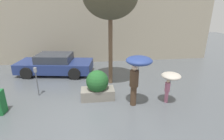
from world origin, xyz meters
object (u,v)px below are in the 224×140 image
object	(u,v)px
planter_box	(97,86)
person_child	(170,78)
person_adult	(138,68)
parked_car_near	(55,64)
parking_meter	(36,76)

from	to	relation	value
planter_box	person_child	world-z (taller)	person_child
person_adult	parked_car_near	xyz separation A→B (m)	(-3.84, 4.06, -1.03)
planter_box	parked_car_near	world-z (taller)	planter_box
parking_meter	planter_box	bearing A→B (deg)	-12.90
parked_car_near	parking_meter	size ratio (longest dim) A/B	3.41
parking_meter	person_child	bearing A→B (deg)	-13.51
person_adult	person_child	distance (m)	1.45
person_child	parked_car_near	bearing A→B (deg)	-167.96
person_child	parked_car_near	size ratio (longest dim) A/B	0.30
parking_meter	parked_car_near	bearing A→B (deg)	84.15
planter_box	person_adult	world-z (taller)	person_adult
planter_box	parking_meter	world-z (taller)	parking_meter
person_child	parking_meter	xyz separation A→B (m)	(-5.48, 1.32, -0.15)
person_adult	planter_box	bearing A→B (deg)	-179.95
person_adult	person_child	xyz separation A→B (m)	(1.36, 0.02, -0.50)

